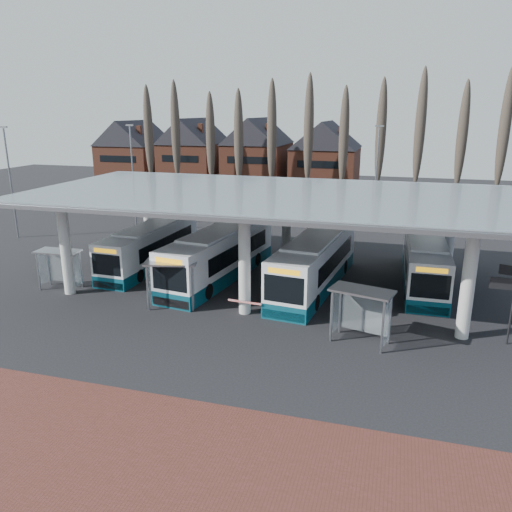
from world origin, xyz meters
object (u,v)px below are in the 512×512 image
(bus_2, at_px, (315,263))
(bus_3, at_px, (424,262))
(shelter_2, at_px, (362,303))
(bus_0, at_px, (151,247))
(bus_1, at_px, (220,255))
(shelter_0, at_px, (60,260))
(shelter_1, at_px, (172,273))

(bus_2, bearing_deg, bus_3, 27.72)
(bus_3, bearing_deg, shelter_2, -109.03)
(bus_0, height_order, bus_3, bus_3)
(bus_2, height_order, bus_3, bus_2)
(bus_1, xyz_separation_m, shelter_0, (-9.49, -5.00, 0.26))
(shelter_0, bearing_deg, bus_0, 58.10)
(bus_1, height_order, shelter_2, bus_1)
(bus_3, xyz_separation_m, shelter_2, (-3.40, -10.43, 0.56))
(bus_3, distance_m, shelter_2, 10.98)
(bus_0, bearing_deg, bus_3, 6.57)
(bus_3, bearing_deg, bus_1, -169.81)
(bus_0, distance_m, bus_3, 20.01)
(bus_2, bearing_deg, bus_1, -174.22)
(bus_0, bearing_deg, bus_2, -3.47)
(shelter_0, distance_m, shelter_2, 20.16)
(bus_1, bearing_deg, shelter_1, -91.28)
(bus_0, distance_m, bus_1, 6.19)
(bus_3, relative_size, shelter_0, 4.03)
(bus_3, bearing_deg, bus_0, -176.65)
(shelter_1, xyz_separation_m, shelter_2, (11.42, -1.81, -0.00))
(bus_0, distance_m, bus_2, 12.91)
(shelter_2, bearing_deg, bus_0, 166.21)
(bus_3, height_order, shelter_2, bus_3)
(bus_2, relative_size, shelter_1, 3.79)
(bus_1, xyz_separation_m, bus_2, (6.79, -0.05, -0.01))
(shelter_2, bearing_deg, bus_2, 130.40)
(shelter_2, bearing_deg, bus_3, 86.47)
(bus_1, relative_size, shelter_1, 3.83)
(shelter_0, xyz_separation_m, shelter_2, (19.98, -2.68, 0.17))
(bus_1, height_order, bus_2, bus_1)
(shelter_0, height_order, shelter_2, shelter_2)
(bus_2, distance_m, shelter_1, 9.68)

